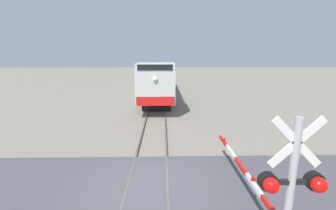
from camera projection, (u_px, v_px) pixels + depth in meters
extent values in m
plane|color=gray|center=(148.00, 189.00, 8.15)|extent=(160.00, 160.00, 0.00)
cube|color=#59544C|center=(128.00, 187.00, 8.12)|extent=(0.08, 80.00, 0.15)
cube|color=#59544C|center=(168.00, 186.00, 8.15)|extent=(0.08, 80.00, 0.15)
cube|color=#47474C|center=(148.00, 187.00, 8.13)|extent=(36.00, 4.66, 0.14)
cube|color=black|center=(157.00, 102.00, 20.67)|extent=(2.50, 3.20, 1.05)
cube|color=black|center=(159.00, 87.00, 30.27)|extent=(2.50, 3.20, 1.05)
cube|color=silver|center=(158.00, 77.00, 25.08)|extent=(2.95, 17.89, 2.55)
cube|color=silver|center=(156.00, 66.00, 17.51)|extent=(2.89, 3.04, 0.49)
cube|color=black|center=(155.00, 67.00, 15.99)|extent=(2.50, 0.06, 0.39)
cube|color=red|center=(155.00, 101.00, 16.52)|extent=(2.80, 0.08, 0.64)
sphere|color=#F2EACC|center=(155.00, 79.00, 16.15)|extent=(0.36, 0.36, 0.36)
cube|color=white|center=(297.00, 142.00, 3.86)|extent=(0.95, 0.04, 0.95)
cube|color=white|center=(297.00, 142.00, 3.86)|extent=(0.95, 0.04, 0.95)
cube|color=black|center=(292.00, 182.00, 4.02)|extent=(1.04, 0.08, 0.08)
sphere|color=red|center=(271.00, 185.00, 3.92)|extent=(0.28, 0.28, 0.28)
sphere|color=red|center=(318.00, 185.00, 3.93)|extent=(0.28, 0.28, 0.28)
cylinder|color=black|center=(268.00, 181.00, 4.03)|extent=(0.34, 0.14, 0.34)
cylinder|color=black|center=(314.00, 181.00, 4.05)|extent=(0.34, 0.14, 0.34)
cube|color=white|center=(254.00, 185.00, 6.63)|extent=(0.10, 1.14, 0.14)
cube|color=red|center=(241.00, 166.00, 7.75)|extent=(0.10, 1.14, 0.14)
cube|color=white|center=(231.00, 152.00, 8.86)|extent=(0.10, 1.14, 0.14)
cube|color=red|center=(223.00, 141.00, 9.98)|extent=(0.10, 1.14, 0.14)
sphere|color=red|center=(253.00, 179.00, 6.68)|extent=(0.14, 0.14, 0.14)
sphere|color=red|center=(224.00, 139.00, 9.87)|extent=(0.14, 0.14, 0.14)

